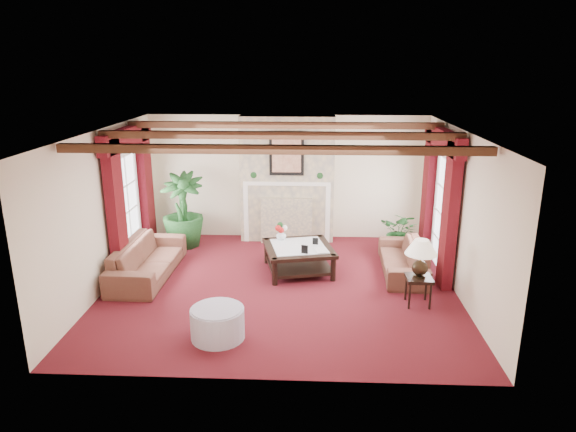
{
  "coord_description": "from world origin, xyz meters",
  "views": [
    {
      "loc": [
        0.52,
        -8.22,
        3.75
      ],
      "look_at": [
        0.12,
        0.4,
        1.17
      ],
      "focal_mm": 32.0,
      "sensor_mm": 36.0,
      "label": 1
    }
  ],
  "objects_px": {
    "side_table": "(418,291)",
    "sofa_right": "(403,254)",
    "potted_palm": "(184,226)",
    "ottoman": "(218,323)",
    "sofa_left": "(147,254)",
    "coffee_table": "(299,259)"
  },
  "relations": [
    {
      "from": "sofa_right",
      "to": "ottoman",
      "type": "relative_size",
      "value": 2.5
    },
    {
      "from": "coffee_table",
      "to": "sofa_right",
      "type": "bearing_deg",
      "value": -11.15
    },
    {
      "from": "sofa_right",
      "to": "ottoman",
      "type": "distance_m",
      "value": 3.93
    },
    {
      "from": "potted_palm",
      "to": "coffee_table",
      "type": "bearing_deg",
      "value": -27.8
    },
    {
      "from": "potted_palm",
      "to": "side_table",
      "type": "height_order",
      "value": "potted_palm"
    },
    {
      "from": "ottoman",
      "to": "sofa_right",
      "type": "bearing_deg",
      "value": 39.9
    },
    {
      "from": "potted_palm",
      "to": "ottoman",
      "type": "height_order",
      "value": "potted_palm"
    },
    {
      "from": "sofa_left",
      "to": "potted_palm",
      "type": "relative_size",
      "value": 1.4
    },
    {
      "from": "coffee_table",
      "to": "ottoman",
      "type": "height_order",
      "value": "coffee_table"
    },
    {
      "from": "ottoman",
      "to": "side_table",
      "type": "bearing_deg",
      "value": 21.44
    },
    {
      "from": "side_table",
      "to": "sofa_left",
      "type": "bearing_deg",
      "value": 168.55
    },
    {
      "from": "sofa_left",
      "to": "potted_palm",
      "type": "distance_m",
      "value": 1.65
    },
    {
      "from": "side_table",
      "to": "sofa_right",
      "type": "bearing_deg",
      "value": 90.97
    },
    {
      "from": "potted_palm",
      "to": "sofa_left",
      "type": "bearing_deg",
      "value": -99.64
    },
    {
      "from": "coffee_table",
      "to": "potted_palm",
      "type": "bearing_deg",
      "value": 139.6
    },
    {
      "from": "sofa_left",
      "to": "side_table",
      "type": "height_order",
      "value": "sofa_left"
    },
    {
      "from": "potted_palm",
      "to": "coffee_table",
      "type": "xyz_separation_m",
      "value": [
        2.47,
        -1.3,
        -0.19
      ]
    },
    {
      "from": "potted_palm",
      "to": "ottoman",
      "type": "xyz_separation_m",
      "value": [
        1.39,
        -3.77,
        -0.22
      ]
    },
    {
      "from": "potted_palm",
      "to": "coffee_table",
      "type": "distance_m",
      "value": 2.8
    },
    {
      "from": "sofa_right",
      "to": "potted_palm",
      "type": "bearing_deg",
      "value": -103.56
    },
    {
      "from": "ottoman",
      "to": "coffee_table",
      "type": "bearing_deg",
      "value": 66.42
    },
    {
      "from": "coffee_table",
      "to": "side_table",
      "type": "bearing_deg",
      "value": -45.75
    }
  ]
}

